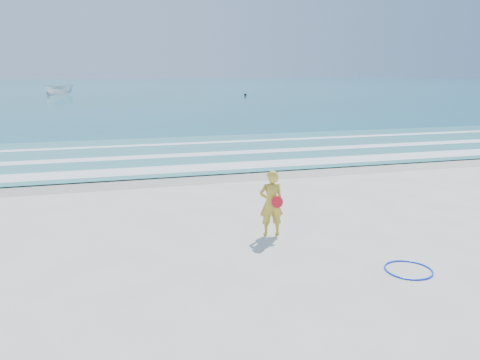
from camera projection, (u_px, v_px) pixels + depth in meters
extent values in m
plane|color=silver|center=(291.00, 284.00, 8.40)|extent=(400.00, 400.00, 0.00)
cube|color=#B2A893|center=(198.00, 177.00, 16.84)|extent=(400.00, 2.40, 0.00)
cube|color=#19727F|center=(120.00, 87.00, 106.81)|extent=(400.00, 190.00, 0.04)
cube|color=#59B7AD|center=(178.00, 152.00, 21.51)|extent=(400.00, 10.00, 0.01)
cube|color=white|center=(192.00, 168.00, 18.04)|extent=(400.00, 1.40, 0.01)
cube|color=white|center=(181.00, 155.00, 20.76)|extent=(400.00, 0.90, 0.01)
cube|color=white|center=(171.00, 144.00, 23.86)|extent=(400.00, 0.60, 0.01)
torus|color=#0E36FF|center=(408.00, 270.00, 8.95)|extent=(1.05, 1.05, 0.03)
imported|color=white|center=(59.00, 89.00, 70.76)|extent=(4.63, 3.22, 1.68)
sphere|color=black|center=(245.00, 95.00, 67.66)|extent=(0.39, 0.39, 0.39)
imported|color=gold|center=(271.00, 203.00, 10.73)|extent=(0.60, 0.43, 1.54)
cylinder|color=red|center=(277.00, 202.00, 10.57)|extent=(0.27, 0.08, 0.27)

